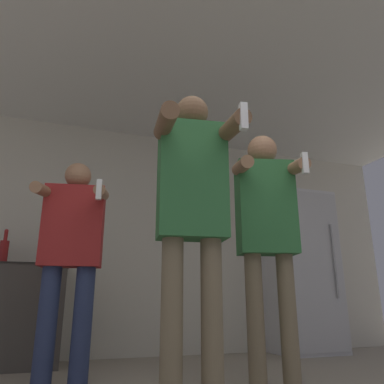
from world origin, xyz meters
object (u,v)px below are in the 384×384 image
at_px(bottle_amber_bourbon, 56,256).
at_px(person_woman_foreground, 193,206).
at_px(person_spectator_back, 71,249).
at_px(refrigerator, 301,270).
at_px(bottle_tall_gin, 4,251).
at_px(person_man_side, 267,226).

distance_m(bottle_amber_bourbon, person_woman_foreground, 2.24).
distance_m(person_woman_foreground, person_spectator_back, 1.19).
distance_m(refrigerator, bottle_tall_gin, 3.28).
distance_m(bottle_tall_gin, person_spectator_back, 1.25).
xyz_separation_m(bottle_tall_gin, person_man_side, (1.85, -1.78, 0.03)).
relative_size(refrigerator, person_spectator_back, 1.16).
bearing_deg(person_spectator_back, bottle_amber_bourbon, 96.34).
xyz_separation_m(bottle_tall_gin, person_woman_foreground, (1.19, -2.12, 0.03)).
bearing_deg(person_man_side, refrigerator, 50.01).
distance_m(refrigerator, person_man_side, 2.22).
bearing_deg(person_spectator_back, person_woman_foreground, -59.82).
distance_m(bottle_amber_bourbon, bottle_tall_gin, 0.48).
height_order(person_man_side, person_spectator_back, person_man_side).
bearing_deg(refrigerator, bottle_amber_bourbon, 178.37).
bearing_deg(person_woman_foreground, bottle_tall_gin, 119.42).
bearing_deg(refrigerator, person_man_side, -129.99).
xyz_separation_m(person_woman_foreground, person_spectator_back, (-0.60, 1.02, -0.13)).
relative_size(bottle_tall_gin, person_spectator_back, 0.21).
bearing_deg(bottle_amber_bourbon, person_woman_foreground, -71.29).
relative_size(bottle_amber_bourbon, person_man_side, 0.15).
bearing_deg(person_spectator_back, person_man_side, -28.68).
xyz_separation_m(refrigerator, bottle_amber_bourbon, (-2.80, 0.08, 0.07)).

